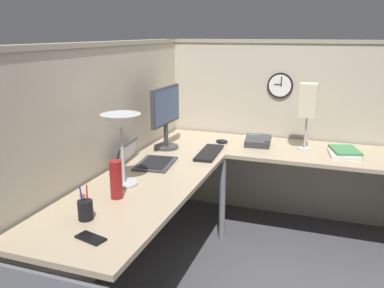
# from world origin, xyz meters

# --- Properties ---
(ground_plane) EXTENTS (6.80, 6.80, 0.00)m
(ground_plane) POSITION_xyz_m (0.00, 0.00, 0.00)
(ground_plane) COLOR #47474C
(cubicle_wall_back) EXTENTS (2.57, 0.12, 1.58)m
(cubicle_wall_back) POSITION_xyz_m (-0.36, 0.87, 0.79)
(cubicle_wall_back) COLOR #B7AD99
(cubicle_wall_back) RESTS_ON ground
(cubicle_wall_right) EXTENTS (0.12, 2.37, 1.58)m
(cubicle_wall_right) POSITION_xyz_m (0.87, -0.27, 0.79)
(cubicle_wall_right) COLOR #B7AD99
(cubicle_wall_right) RESTS_ON ground
(desk) EXTENTS (2.35, 2.15, 0.73)m
(desk) POSITION_xyz_m (-0.15, -0.05, 0.63)
(desk) COLOR tan
(desk) RESTS_ON ground
(monitor) EXTENTS (0.46, 0.20, 0.50)m
(monitor) POSITION_xyz_m (0.16, 0.64, 1.02)
(monitor) COLOR #38383D
(monitor) RESTS_ON desk
(laptop) EXTENTS (0.38, 0.42, 0.22)m
(laptop) POSITION_xyz_m (-0.27, 0.64, 0.75)
(laptop) COLOR #38383D
(laptop) RESTS_ON desk
(keyboard) EXTENTS (0.44, 0.16, 0.02)m
(keyboard) POSITION_xyz_m (0.11, 0.26, 0.74)
(keyboard) COLOR black
(keyboard) RESTS_ON desk
(computer_mouse) EXTENTS (0.06, 0.10, 0.03)m
(computer_mouse) POSITION_xyz_m (0.45, 0.25, 0.75)
(computer_mouse) COLOR black
(computer_mouse) RESTS_ON desk
(desk_lamp_dome) EXTENTS (0.24, 0.24, 0.44)m
(desk_lamp_dome) POSITION_xyz_m (-0.68, 0.57, 1.09)
(desk_lamp_dome) COLOR #B7BABF
(desk_lamp_dome) RESTS_ON desk
(pen_cup) EXTENTS (0.08, 0.08, 0.18)m
(pen_cup) POSITION_xyz_m (-1.17, 0.52, 0.78)
(pen_cup) COLOR black
(pen_cup) RESTS_ON desk
(cell_phone) EXTENTS (0.10, 0.16, 0.01)m
(cell_phone) POSITION_xyz_m (-1.33, 0.38, 0.73)
(cell_phone) COLOR black
(cell_phone) RESTS_ON desk
(thermos_flask) EXTENTS (0.07, 0.07, 0.22)m
(thermos_flask) POSITION_xyz_m (-0.87, 0.51, 0.84)
(thermos_flask) COLOR maroon
(thermos_flask) RESTS_ON desk
(office_phone) EXTENTS (0.20, 0.22, 0.11)m
(office_phone) POSITION_xyz_m (0.47, -0.06, 0.77)
(office_phone) COLOR #38383D
(office_phone) RESTS_ON desk
(book_stack) EXTENTS (0.32, 0.26, 0.04)m
(book_stack) POSITION_xyz_m (0.44, -0.72, 0.75)
(book_stack) COLOR silver
(book_stack) RESTS_ON desk
(desk_lamp_paper) EXTENTS (0.13, 0.13, 0.53)m
(desk_lamp_paper) POSITION_xyz_m (0.50, -0.42, 1.11)
(desk_lamp_paper) COLOR #B7BABF
(desk_lamp_paper) RESTS_ON desk
(wall_clock) EXTENTS (0.04, 0.22, 0.22)m
(wall_clock) POSITION_xyz_m (0.82, -0.16, 1.19)
(wall_clock) COLOR black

